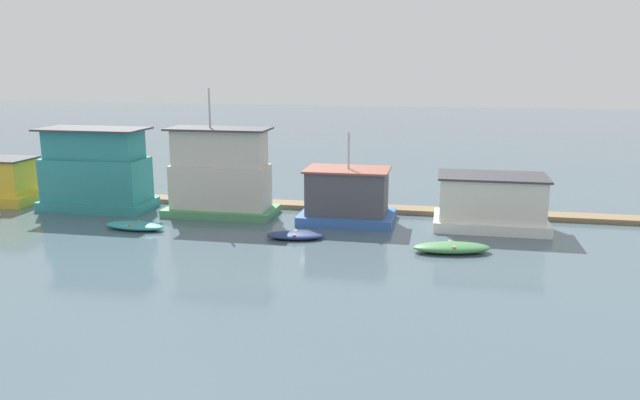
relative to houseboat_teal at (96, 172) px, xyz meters
The scene contains 9 objects.
ground_plane 15.12m from the houseboat_teal, ahead, with size 200.00×200.00×0.00m, color #475B66.
dock_walkway 15.38m from the houseboat_teal, 11.19° to the left, with size 59.60×1.50×0.30m, color #846B4C.
houseboat_teal is the anchor object (origin of this frame).
houseboat_green 8.44m from the houseboat_teal, ahead, with size 6.88×3.24×7.85m.
houseboat_blue 16.48m from the houseboat_teal, ahead, with size 5.58×3.84×5.40m.
houseboat_white 24.80m from the houseboat_teal, ahead, with size 6.40×3.86×3.09m.
dinghy_teal 6.79m from the houseboat_teal, 41.78° to the right, with size 3.69×1.60×0.42m.
dinghy_navy 15.06m from the houseboat_teal, 17.03° to the right, with size 3.29×1.79×0.38m.
dinghy_green 23.28m from the houseboat_teal, 13.15° to the right, with size 4.10×2.19×0.51m.
Camera 1 is at (7.01, -36.33, 9.39)m, focal length 35.00 mm.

